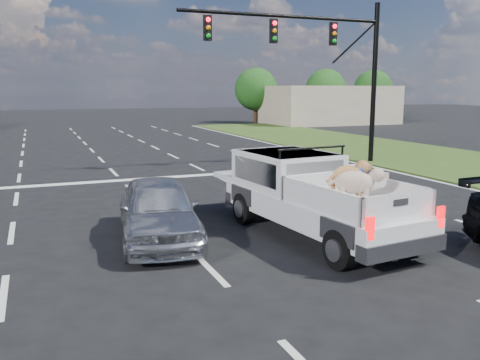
% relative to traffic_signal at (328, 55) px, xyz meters
% --- Properties ---
extents(ground, '(160.00, 160.00, 0.00)m').
position_rel_traffic_signal_xyz_m(ground, '(-7.20, -10.50, -4.73)').
color(ground, black).
rests_on(ground, ground).
extents(road_markings, '(17.75, 60.00, 0.01)m').
position_rel_traffic_signal_xyz_m(road_markings, '(-7.20, -3.94, -4.72)').
color(road_markings, silver).
rests_on(road_markings, ground).
extents(traffic_signal, '(9.11, 0.31, 7.00)m').
position_rel_traffic_signal_xyz_m(traffic_signal, '(0.00, 0.00, 0.00)').
color(traffic_signal, black).
rests_on(traffic_signal, ground).
extents(building_right, '(12.00, 7.00, 3.60)m').
position_rel_traffic_signal_xyz_m(building_right, '(14.80, 23.50, -2.93)').
color(building_right, tan).
rests_on(building_right, ground).
extents(tree_far_d, '(4.20, 4.20, 5.40)m').
position_rel_traffic_signal_xyz_m(tree_far_d, '(8.80, 27.50, -1.44)').
color(tree_far_d, '#332114').
rests_on(tree_far_d, ground).
extents(tree_far_e, '(4.20, 4.20, 5.40)m').
position_rel_traffic_signal_xyz_m(tree_far_e, '(16.80, 27.50, -1.44)').
color(tree_far_e, '#332114').
rests_on(tree_far_e, ground).
extents(tree_far_f, '(4.20, 4.20, 5.40)m').
position_rel_traffic_signal_xyz_m(tree_far_f, '(22.80, 27.50, -1.44)').
color(tree_far_f, '#332114').
rests_on(tree_far_f, ground).
extents(pickup_truck, '(2.47, 5.56, 2.02)m').
position_rel_traffic_signal_xyz_m(pickup_truck, '(-6.05, -9.24, -3.78)').
color(pickup_truck, black).
rests_on(pickup_truck, ground).
extents(silver_sedan, '(2.21, 4.28, 1.39)m').
position_rel_traffic_signal_xyz_m(silver_sedan, '(-9.40, -8.39, -4.03)').
color(silver_sedan, '#AFB2B7').
rests_on(silver_sedan, ground).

